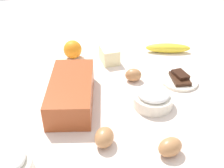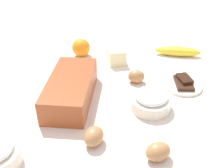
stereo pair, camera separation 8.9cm
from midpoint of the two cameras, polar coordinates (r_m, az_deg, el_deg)
ground_plane at (r=0.92m, az=-2.78°, el=-2.70°), size 2.40×2.40×0.02m
loaf_pan at (r=0.87m, az=-11.37°, el=-1.59°), size 0.30×0.17×0.08m
flour_bowl at (r=0.71m, az=-24.75°, el=-15.28°), size 0.12×0.12×0.07m
sugar_bowl at (r=0.85m, az=5.59°, el=-2.95°), size 0.12×0.12×0.06m
banana at (r=1.19m, az=9.49°, el=7.34°), size 0.09×0.20×0.04m
orange_fruit at (r=1.14m, az=-10.44°, el=7.03°), size 0.07×0.07×0.07m
butter_block at (r=1.10m, az=-2.92°, el=5.99°), size 0.10×0.07×0.06m
egg_near_butter at (r=0.97m, az=1.86°, el=1.81°), size 0.05×0.07×0.05m
egg_beside_bowl at (r=0.70m, az=8.40°, el=-12.99°), size 0.06×0.08×0.05m
egg_loose at (r=0.72m, az=-5.23°, el=-11.14°), size 0.08×0.07×0.05m
chocolate_plate at (r=0.99m, az=11.43°, el=0.81°), size 0.13×0.13×0.03m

